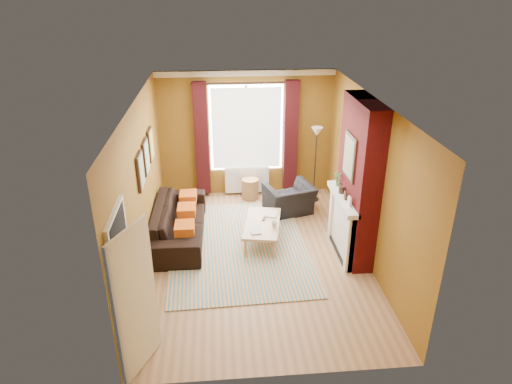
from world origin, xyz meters
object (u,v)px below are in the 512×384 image
sofa (179,221)px  wicker_stool (250,189)px  coffee_table (262,225)px  armchair (289,199)px  floor_lamp (316,144)px

sofa → wicker_stool: size_ratio=4.74×
coffee_table → armchair: bearing=70.4°
armchair → wicker_stool: bearing=-60.8°
wicker_stool → floor_lamp: size_ratio=0.29×
coffee_table → floor_lamp: 2.38m
sofa → coffee_table: 1.59m
armchair → floor_lamp: bearing=-155.7°
coffee_table → floor_lamp: bearing=63.1°
wicker_stool → floor_lamp: floor_lamp is taller
sofa → wicker_stool: sofa is taller
sofa → coffee_table: bearing=-100.4°
wicker_stool → armchair: bearing=-44.5°
coffee_table → floor_lamp: floor_lamp is taller
sofa → floor_lamp: 3.36m
sofa → armchair: (2.24, 0.86, -0.03)m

